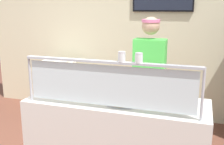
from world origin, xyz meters
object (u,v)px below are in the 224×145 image
pizza_server (121,98)px  pizza_box_stack (59,65)px  parmesan_shaker (122,57)px  pepper_flake_shaker (139,59)px  pizza_tray (124,100)px  worker_figure (149,79)px

pizza_server → pizza_box_stack: bearing=135.4°
parmesan_shaker → pepper_flake_shaker: (0.15, -0.00, -0.00)m
pizza_tray → pizza_box_stack: pizza_box_stack is taller
worker_figure → pizza_box_stack: bearing=153.7°
pepper_flake_shaker → worker_figure: bearing=94.6°
pizza_tray → pizza_server: pizza_server is taller
pepper_flake_shaker → pizza_box_stack: (-1.80, 1.83, -0.54)m
parmesan_shaker → pepper_flake_shaker: parmesan_shaker is taller
parmesan_shaker → pizza_server: bearing=108.0°
parmesan_shaker → worker_figure: bearing=85.7°
pizza_tray → pizza_box_stack: 2.25m
pizza_server → parmesan_shaker: 0.52m
pizza_box_stack → parmesan_shaker: bearing=-47.9°
pepper_flake_shaker → pizza_server: bearing=134.1°
pepper_flake_shaker → worker_figure: size_ratio=0.05×
parmesan_shaker → pizza_tray: bearing=100.6°
pizza_tray → pizza_server: size_ratio=1.50×
pizza_tray → pepper_flake_shaker: size_ratio=4.86×
pizza_tray → pepper_flake_shaker: (0.20, -0.26, 0.48)m
parmesan_shaker → pizza_box_stack: (-1.65, 1.83, -0.55)m
pizza_server → pepper_flake_shaker: (0.23, -0.24, 0.46)m
pizza_tray → parmesan_shaker: bearing=-79.4°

